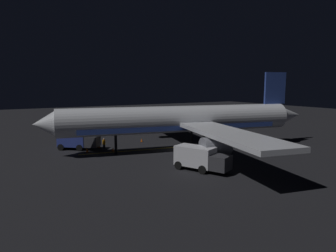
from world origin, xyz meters
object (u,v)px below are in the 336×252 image
object	(u,v)px
baggage_truck	(77,141)
traffic_cone_near_right	(113,149)
traffic_cone_under_wing	(87,150)
traffic_cone_far	(142,140)
catering_truck	(200,159)
airliner	(184,120)
ground_crew_worker	(104,144)
traffic_cone_near_left	(99,146)

from	to	relation	value
baggage_truck	traffic_cone_near_right	xyz separation A→B (m)	(-3.70, -3.93, -0.96)
traffic_cone_under_wing	traffic_cone_far	bearing A→B (deg)	-72.57
baggage_truck	traffic_cone_under_wing	xyz separation A→B (m)	(-2.57, -0.64, -0.96)
catering_truck	traffic_cone_near_right	size ratio (longest dim) A/B	11.53
traffic_cone_under_wing	traffic_cone_near_right	bearing A→B (deg)	-109.07
traffic_cone_near_right	traffic_cone_far	size ratio (longest dim) A/B	1.00
airliner	traffic_cone_near_right	xyz separation A→B (m)	(3.88, 9.24, -3.89)
airliner	ground_crew_worker	distance (m)	11.75
baggage_truck	traffic_cone_near_left	size ratio (longest dim) A/B	10.47
traffic_cone_under_wing	baggage_truck	bearing A→B (deg)	14.07
traffic_cone_near_right	traffic_cone_under_wing	size ratio (longest dim) A/B	1.00
airliner	traffic_cone_under_wing	size ratio (longest dim) A/B	72.87
catering_truck	traffic_cone_near_right	distance (m)	14.55
traffic_cone_near_left	traffic_cone_under_wing	size ratio (longest dim) A/B	1.00
airliner	ground_crew_worker	xyz separation A→B (m)	(4.96, 10.15, -3.25)
baggage_truck	traffic_cone_near_right	world-z (taller)	baggage_truck
catering_truck	ground_crew_worker	world-z (taller)	catering_truck
baggage_truck	ground_crew_worker	size ratio (longest dim) A/B	3.31
catering_truck	baggage_truck	bearing A→B (deg)	26.37
baggage_truck	catering_truck	world-z (taller)	catering_truck
catering_truck	traffic_cone_far	distance (m)	18.00
catering_truck	traffic_cone_under_wing	xyz separation A→B (m)	(14.87, 8.00, -1.05)
ground_crew_worker	traffic_cone_far	world-z (taller)	ground_crew_worker
catering_truck	traffic_cone_far	size ratio (longest dim) A/B	11.53
ground_crew_worker	traffic_cone_near_right	world-z (taller)	ground_crew_worker
traffic_cone_near_right	traffic_cone_under_wing	bearing A→B (deg)	70.93
catering_truck	traffic_cone_near_left	bearing A→B (deg)	18.60
catering_truck	ground_crew_worker	distance (m)	15.84
traffic_cone_near_right	traffic_cone_far	bearing A→B (deg)	-56.78
baggage_truck	ground_crew_worker	distance (m)	4.02
traffic_cone_far	traffic_cone_near_left	bearing A→B (deg)	97.71
airliner	traffic_cone_near_left	bearing A→B (deg)	55.37
ground_crew_worker	traffic_cone_near_right	bearing A→B (deg)	-139.72
catering_truck	traffic_cone_far	xyz separation A→B (m)	(17.89, -1.64, -1.05)
baggage_truck	catering_truck	distance (m)	19.46
traffic_cone_near_left	traffic_cone_far	size ratio (longest dim) A/B	1.00
airliner	traffic_cone_under_wing	xyz separation A→B (m)	(5.02, 12.52, -3.89)
ground_crew_worker	traffic_cone_near_left	size ratio (longest dim) A/B	3.16
traffic_cone_near_right	catering_truck	bearing A→B (deg)	-161.05
traffic_cone_near_left	traffic_cone_under_wing	bearing A→B (deg)	131.35
catering_truck	traffic_cone_far	bearing A→B (deg)	-5.24
baggage_truck	traffic_cone_near_left	distance (m)	3.15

